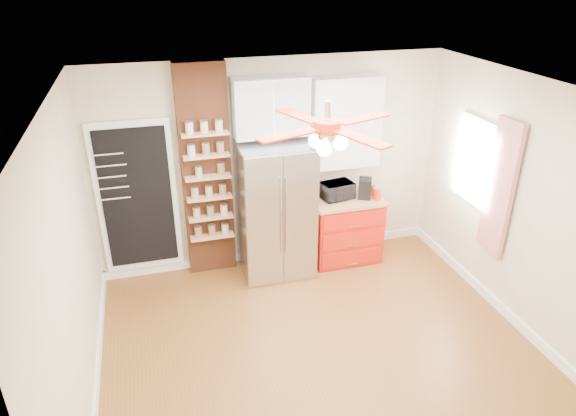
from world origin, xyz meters
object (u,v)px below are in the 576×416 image
object	(u,v)px
red_cabinet	(344,228)
coffee_maker	(365,188)
ceiling_fan	(327,127)
toaster_oven	(337,191)
canister_left	(377,194)
pantry_jar_oats	(199,172)
fridge	(276,210)

from	to	relation	value
red_cabinet	coffee_maker	world-z (taller)	coffee_maker
red_cabinet	coffee_maker	bearing A→B (deg)	-12.23
ceiling_fan	red_cabinet	bearing A→B (deg)	61.29
toaster_oven	canister_left	bearing A→B (deg)	-30.45
canister_left	pantry_jar_oats	size ratio (longest dim) A/B	1.33
red_cabinet	toaster_oven	world-z (taller)	toaster_oven
fridge	toaster_oven	distance (m)	0.86
canister_left	coffee_maker	bearing A→B (deg)	143.06
ceiling_fan	pantry_jar_oats	world-z (taller)	ceiling_fan
coffee_maker	fridge	bearing A→B (deg)	-155.06
red_cabinet	toaster_oven	bearing A→B (deg)	168.49
canister_left	pantry_jar_oats	world-z (taller)	pantry_jar_oats
ceiling_fan	pantry_jar_oats	xyz separation A→B (m)	(-0.95, 1.79, -0.99)
coffee_maker	ceiling_fan	bearing A→B (deg)	-100.34
coffee_maker	canister_left	xyz separation A→B (m)	(0.14, -0.10, -0.06)
fridge	toaster_oven	bearing A→B (deg)	5.04
fridge	red_cabinet	bearing A→B (deg)	2.95
toaster_oven	pantry_jar_oats	size ratio (longest dim) A/B	3.47
red_cabinet	coffee_maker	distance (m)	0.63
fridge	red_cabinet	distance (m)	1.06
coffee_maker	toaster_oven	bearing A→B (deg)	-167.01
red_cabinet	canister_left	bearing A→B (deg)	-22.46
toaster_oven	coffee_maker	xyz separation A→B (m)	(0.36, -0.08, 0.02)
fridge	ceiling_fan	size ratio (longest dim) A/B	1.25
fridge	coffee_maker	xyz separation A→B (m)	(1.20, -0.00, 0.16)
ceiling_fan	coffee_maker	distance (m)	2.43
pantry_jar_oats	coffee_maker	bearing A→B (deg)	-4.25
pantry_jar_oats	fridge	bearing A→B (deg)	-9.79
pantry_jar_oats	canister_left	bearing A→B (deg)	-6.58
fridge	canister_left	world-z (taller)	fridge
canister_left	fridge	bearing A→B (deg)	175.61
red_cabinet	ceiling_fan	world-z (taller)	ceiling_fan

